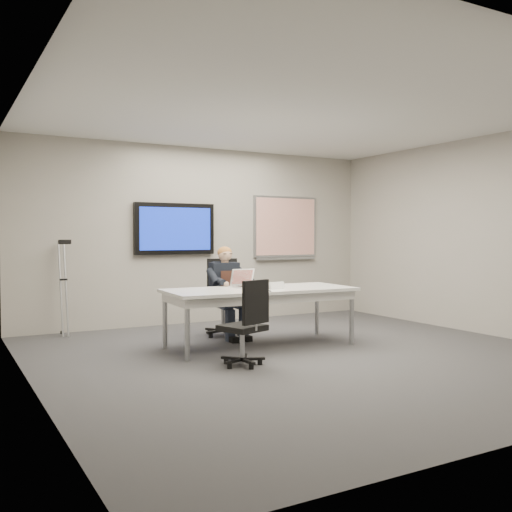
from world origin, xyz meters
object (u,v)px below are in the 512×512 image
conference_table (260,295)px  seated_person (229,301)px  office_chair_far (223,311)px  laptop (245,283)px  office_chair_near (245,339)px

conference_table → seated_person: 0.72m
office_chair_far → laptop: office_chair_far is taller
conference_table → office_chair_near: (-0.68, -0.88, -0.36)m
office_chair_far → office_chair_near: size_ratio=1.15×
conference_table → office_chair_near: 1.17m
seated_person → office_chair_far: bearing=92.3°
conference_table → seated_person: bearing=99.3°
conference_table → laptop: size_ratio=7.20×
conference_table → office_chair_far: (-0.06, 0.94, -0.31)m
office_chair_far → conference_table: bearing=-64.6°
office_chair_near → laptop: laptop is taller
laptop → office_chair_near: bearing=-120.6°
office_chair_near → office_chair_far: bearing=-127.6°
seated_person → office_chair_near: bearing=-104.4°
office_chair_near → laptop: size_ratio=2.76×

